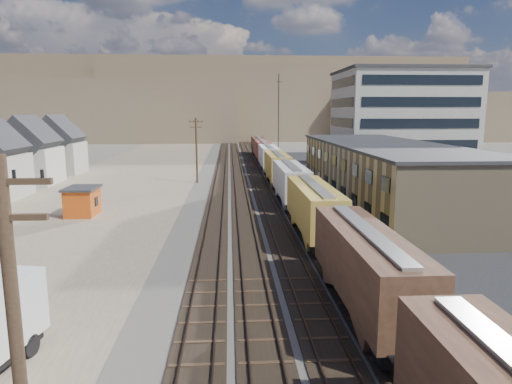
{
  "coord_description": "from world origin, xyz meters",
  "views": [
    {
      "loc": [
        -3.5,
        -28.15,
        10.91
      ],
      "look_at": [
        -0.87,
        16.6,
        3.0
      ],
      "focal_mm": 32.0,
      "sensor_mm": 36.0,
      "label": 1
    }
  ],
  "objects": [
    {
      "name": "maintenance_shed",
      "position": [
        -19.14,
        20.32,
        1.57
      ],
      "size": [
        3.28,
        4.22,
        3.07
      ],
      "color": "#C54B12",
      "rests_on": "ground"
    },
    {
      "name": "office_tower",
      "position": [
        27.95,
        54.95,
        9.26
      ],
      "size": [
        22.6,
        18.6,
        18.45
      ],
      "color": "#9E998E",
      "rests_on": "ground"
    },
    {
      "name": "freight_train",
      "position": [
        3.8,
        33.0,
        2.79
      ],
      "size": [
        3.0,
        119.74,
        4.46
      ],
      "color": "black",
      "rests_on": "ground"
    },
    {
      "name": "hills_north",
      "position": [
        0.17,
        167.92,
        14.1
      ],
      "size": [
        265.0,
        80.0,
        32.0
      ],
      "color": "brown",
      "rests_on": "ground"
    },
    {
      "name": "parked_car_far",
      "position": [
        29.64,
        57.76,
        0.76
      ],
      "size": [
        2.32,
        4.65,
        1.52
      ],
      "primitive_type": "imported",
      "rotation": [
        0.0,
        0.0,
        -0.12
      ],
      "color": "white",
      "rests_on": "ground"
    },
    {
      "name": "parked_car_blue",
      "position": [
        20.96,
        44.16,
        0.76
      ],
      "size": [
        5.88,
        5.25,
        1.52
      ],
      "primitive_type": "imported",
      "rotation": [
        0.0,
        0.0,
        0.94
      ],
      "color": "navy",
      "rests_on": "ground"
    },
    {
      "name": "ground",
      "position": [
        0.0,
        0.0,
        0.0
      ],
      "size": [
        300.0,
        300.0,
        0.0
      ],
      "primitive_type": "plane",
      "color": "#6B6356",
      "rests_on": "ground"
    },
    {
      "name": "asphalt_lot",
      "position": [
        22.0,
        35.0,
        0.02
      ],
      "size": [
        26.0,
        120.0,
        0.04
      ],
      "primitive_type": "cube",
      "color": "#232326",
      "rests_on": "ground"
    },
    {
      "name": "utility_pole_north",
      "position": [
        -8.5,
        42.0,
        5.3
      ],
      "size": [
        2.2,
        0.32,
        10.0
      ],
      "color": "#382619",
      "rests_on": "ground"
    },
    {
      "name": "warehouse",
      "position": [
        14.98,
        25.0,
        3.65
      ],
      "size": [
        12.4,
        40.4,
        7.25
      ],
      "color": "#9E8863",
      "rests_on": "ground"
    },
    {
      "name": "utility_pole_south",
      "position": [
        -8.5,
        -18.0,
        5.3
      ],
      "size": [
        2.2,
        0.32,
        10.0
      ],
      "color": "#382619",
      "rests_on": "ground"
    },
    {
      "name": "radio_mast",
      "position": [
        6.0,
        60.0,
        9.12
      ],
      "size": [
        1.2,
        0.16,
        18.0
      ],
      "color": "black",
      "rests_on": "ground"
    },
    {
      "name": "rail_tracks",
      "position": [
        -0.55,
        50.0,
        0.11
      ],
      "size": [
        11.4,
        200.0,
        0.24
      ],
      "color": "black",
      "rests_on": "ground"
    },
    {
      "name": "dirt_yard",
      "position": [
        -20.0,
        40.0,
        0.01
      ],
      "size": [
        24.0,
        180.0,
        0.03
      ],
      "primitive_type": "cube",
      "color": "#7A6554",
      "rests_on": "ground"
    },
    {
      "name": "ballast_bed",
      "position": [
        0.0,
        50.0,
        0.03
      ],
      "size": [
        18.0,
        200.0,
        0.06
      ],
      "primitive_type": "cube",
      "color": "#4C4742",
      "rests_on": "ground"
    }
  ]
}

